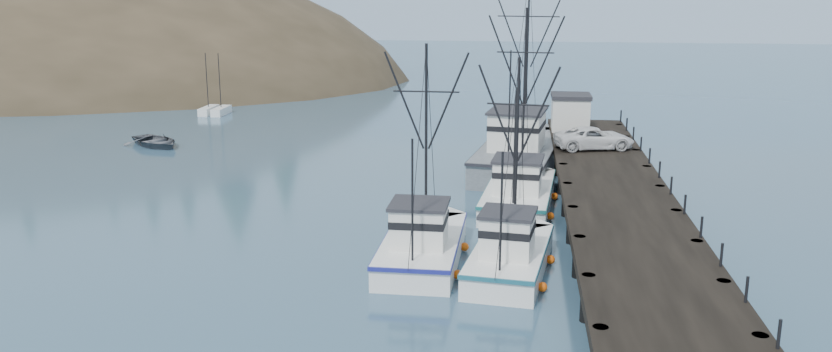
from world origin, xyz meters
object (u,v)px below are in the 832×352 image
Objects in this scene: pier_shed at (570,112)px; pickup_truck at (594,138)px; trawler_mid at (423,243)px; trawler_far at (520,192)px; work_vessel at (521,150)px; motorboat at (156,146)px; pier at (613,189)px; trawler_near at (511,254)px.

pier_shed reaches higher than pickup_truck.
trawler_mid is 0.89× the size of trawler_far.
work_vessel reaches higher than pier_shed.
trawler_mid is 1.95× the size of motorboat.
trawler_mid is at bearing -140.23° from pier.
trawler_near is at bearing 150.16° from pickup_truck.
trawler_far is at bearing -104.38° from pier_shed.
trawler_near is 0.85× the size of trawler_far.
pickup_truck is at bearing 61.93° from trawler_mid.
pier is at bearing -67.21° from work_vessel.
motorboat is (-25.12, 24.67, -0.82)m from trawler_mid.
work_vessel is (0.09, 10.29, 0.41)m from trawler_far.
motorboat is at bearing 154.58° from trawler_far.
pickup_truck is (4.96, -2.50, 1.53)m from work_vessel.
pier is 13.75× the size of pier_shed.
pier is at bearing -84.97° from pier_shed.
pickup_truck is (-0.26, 9.95, 1.06)m from pier.
pier is 7.93× the size of motorboat.
pier_shed is (3.73, 4.60, 2.19)m from work_vessel.
trawler_near reaches higher than pickup_truck.
trawler_near reaches higher than pier_shed.
pier is at bearing -77.01° from motorboat.
trawler_mid is at bearing 165.75° from trawler_near.
pier is 17.20m from pier_shed.
pier_shed reaches higher than motorboat.
trawler_far is (4.70, 10.49, 0.00)m from trawler_mid.
pier_shed is at bearing 80.97° from trawler_near.
work_vessel is 5.76m from pickup_truck.
trawler_far is 2.19× the size of motorboat.
trawler_mid is 1.99× the size of pickup_truck.
work_vessel is at bearing 112.79° from pier.
work_vessel is (-5.23, 12.45, -0.46)m from pier.
trawler_far reaches higher than pier.
trawler_mid is 35.22m from motorboat.
trawler_far is at bearing -90.50° from work_vessel.
motorboat is (-29.91, 3.88, -1.23)m from work_vessel.
trawler_mid is at bearing -114.12° from trawler_far.
motorboat is (-34.88, 6.38, -2.76)m from pickup_truck.
work_vessel is 3.17× the size of pickup_truck.
pier is 2.55× the size of work_vessel.
trawler_mid is at bearing 137.77° from pickup_truck.
pier_shed is at bearing -4.29° from pickup_truck.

